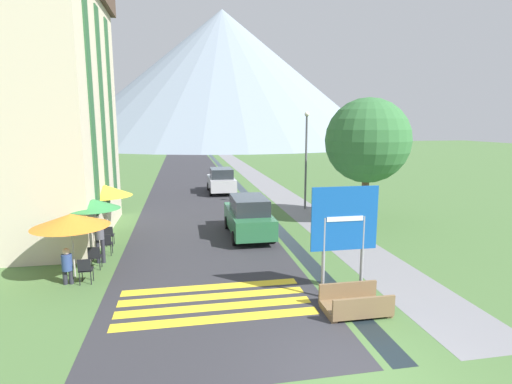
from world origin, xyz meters
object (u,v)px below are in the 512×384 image
object	(u,v)px
parked_car_near	(249,216)
cafe_chair_middle	(106,243)
cafe_umbrella_rear_yellow	(105,190)
cafe_umbrella_middle_green	(94,204)
streetlamp	(306,153)
person_standing_terrace	(100,237)
hotel_building	(35,97)
road_sign	(344,226)
person_seated_near	(67,264)
cafe_chair_far_right	(102,234)
cafe_umbrella_front_orange	(71,220)
parked_car_far	(221,180)
tree_by_path	(367,141)
person_seated_far	(90,235)
cafe_chair_nearest	(85,269)
footbridge	(355,304)
cafe_chair_far_left	(108,234)
cafe_chair_near_left	(95,256)

from	to	relation	value
parked_car_near	cafe_chair_middle	size ratio (longest dim) A/B	5.20
cafe_umbrella_rear_yellow	cafe_umbrella_middle_green	bearing A→B (deg)	-89.43
cafe_umbrella_middle_green	streetlamp	world-z (taller)	streetlamp
cafe_chair_middle	person_standing_terrace	size ratio (longest dim) A/B	0.50
hotel_building	parked_car_near	xyz separation A→B (m)	(8.99, -1.53, -5.23)
road_sign	person_seated_near	bearing A→B (deg)	163.64
cafe_chair_far_right	cafe_umbrella_front_orange	bearing A→B (deg)	-111.23
person_seated_near	person_standing_terrace	bearing A→B (deg)	71.15
parked_car_far	tree_by_path	bearing A→B (deg)	-57.74
parked_car_near	tree_by_path	size ratio (longest dim) A/B	0.70
person_seated_near	person_seated_far	xyz separation A→B (m)	(-0.02, 3.44, 0.00)
cafe_chair_nearest	cafe_umbrella_rear_yellow	distance (m)	5.46
cafe_chair_nearest	person_seated_near	distance (m)	0.58
cafe_chair_nearest	person_standing_terrace	bearing A→B (deg)	108.29
road_sign	cafe_umbrella_front_orange	world-z (taller)	road_sign
cafe_chair_middle	parked_car_near	bearing A→B (deg)	12.53
road_sign	tree_by_path	bearing A→B (deg)	60.73
parked_car_near	cafe_umbrella_front_orange	bearing A→B (deg)	-148.75
parked_car_far	person_seated_near	world-z (taller)	parked_car_far
cafe_umbrella_front_orange	footbridge	bearing A→B (deg)	-26.22
cafe_chair_nearest	person_seated_far	size ratio (longest dim) A/B	0.71
parked_car_near	cafe_chair_far_right	size ratio (longest dim) A/B	5.20
cafe_chair_far_left	tree_by_path	xyz separation A→B (m)	(12.32, 1.96, 3.68)
cafe_chair_far_left	person_seated_near	size ratio (longest dim) A/B	0.71
road_sign	parked_car_far	size ratio (longest dim) A/B	0.80
hotel_building	tree_by_path	xyz separation A→B (m)	(15.32, -0.07, -1.95)
cafe_chair_nearest	cafe_umbrella_rear_yellow	size ratio (longest dim) A/B	0.35
parked_car_far	cafe_umbrella_middle_green	world-z (taller)	cafe_umbrella_middle_green
cafe_chair_near_left	cafe_umbrella_front_orange	world-z (taller)	cafe_umbrella_front_orange
cafe_chair_far_right	cafe_chair_middle	distance (m)	1.30
road_sign	parked_car_near	distance (m)	7.16
tree_by_path	parked_car_far	bearing A→B (deg)	122.26
cafe_chair_nearest	person_seated_near	bearing A→B (deg)	-168.78
person_seated_far	cafe_umbrella_middle_green	bearing A→B (deg)	-65.10
parked_car_far	cafe_chair_near_left	world-z (taller)	parked_car_far
road_sign	cafe_chair_near_left	bearing A→B (deg)	154.82
road_sign	hotel_building	bearing A→B (deg)	141.78
cafe_chair_far_right	cafe_chair_middle	bearing A→B (deg)	-90.14
cafe_chair_far_left	cafe_umbrella_middle_green	xyz separation A→B (m)	(-0.21, -1.33, 1.55)
cafe_chair_nearest	parked_car_far	bearing A→B (deg)	90.76
cafe_umbrella_middle_green	streetlamp	bearing A→B (deg)	33.31
cafe_umbrella_middle_green	hotel_building	bearing A→B (deg)	129.72
road_sign	cafe_chair_nearest	world-z (taller)	road_sign
cafe_chair_far_right	person_seated_far	size ratio (longest dim) A/B	0.71
cafe_umbrella_front_orange	cafe_chair_near_left	bearing A→B (deg)	52.99
cafe_umbrella_rear_yellow	parked_car_near	bearing A→B (deg)	-6.10
hotel_building	tree_by_path	size ratio (longest dim) A/B	1.80
person_seated_near	streetlamp	xyz separation A→B (m)	(10.83, 9.49, 2.69)
hotel_building	cafe_chair_near_left	xyz separation A→B (m)	(3.01, -4.80, -5.63)
streetlamp	cafe_chair_nearest	bearing A→B (deg)	-136.99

